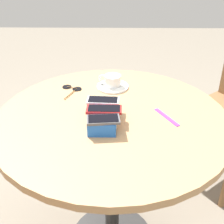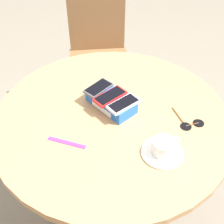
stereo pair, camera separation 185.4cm
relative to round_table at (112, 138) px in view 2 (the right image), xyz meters
The scene contains 11 objects.
ground_plane 0.64m from the round_table, ahead, with size 8.00×8.00×0.00m, color gray.
round_table is the anchor object (origin of this frame).
phone_box 0.17m from the round_table, 141.47° to the left, with size 0.21×0.11×0.05m.
phone_gray 0.22m from the round_table, 165.37° to the left, with size 0.07×0.13×0.01m.
phone_red 0.20m from the round_table, 145.61° to the left, with size 0.06×0.14×0.01m.
phone_white 0.20m from the round_table, 54.85° to the left, with size 0.07×0.13×0.01m.
saucer 0.30m from the round_table, ahead, with size 0.15×0.15×0.01m, color white.
coffee_cup 0.31m from the round_table, ahead, with size 0.08×0.11×0.05m.
lanyard_strap 0.26m from the round_table, 91.56° to the right, with size 0.15×0.02×0.00m, color purple.
sunglasses 0.34m from the round_table, 38.64° to the left, with size 0.15×0.09×0.01m.
chair_near_window 0.92m from the round_table, 143.15° to the left, with size 0.56×0.56×0.83m.
Camera 2 is at (0.67, -0.61, 1.64)m, focal length 50.00 mm.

